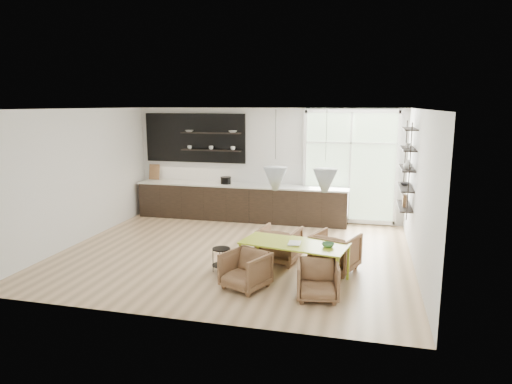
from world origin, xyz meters
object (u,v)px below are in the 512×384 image
at_px(armchair_back_right, 335,252).
at_px(wire_stool, 221,257).
at_px(armchair_back_left, 279,244).
at_px(armchair_front_left, 245,270).
at_px(armchair_front_right, 318,280).
at_px(dining_table, 294,245).

xyz_separation_m(armchair_back_right, wire_stool, (-1.99, -0.56, -0.07)).
bearing_deg(armchair_back_left, armchair_front_left, 87.31).
bearing_deg(armchair_front_right, armchair_back_left, 111.75).
relative_size(armchair_back_right, armchair_front_left, 1.13).
height_order(dining_table, wire_stool, dining_table).
bearing_deg(armchair_front_right, wire_stool, 148.68).
height_order(dining_table, armchair_back_left, armchair_back_left).
bearing_deg(armchair_front_left, armchair_back_left, 102.35).
height_order(armchair_back_right, wire_stool, armchair_back_right).
bearing_deg(armchair_front_right, armchair_back_right, 73.82).
bearing_deg(armchair_back_right, armchair_back_left, 8.88).
bearing_deg(dining_table, wire_stool, -170.87).
distance_m(armchair_back_left, wire_stool, 1.20).
bearing_deg(dining_table, armchair_front_right, -44.73).
bearing_deg(armchair_front_right, dining_table, 115.54).
bearing_deg(armchair_front_left, wire_stool, 158.60).
bearing_deg(armchair_front_left, armchair_back_right, 65.21).
height_order(armchair_front_left, armchair_front_right, armchair_front_left).
bearing_deg(armchair_front_left, armchair_front_right, 18.25).
height_order(armchair_front_right, wire_stool, armchair_front_right).
xyz_separation_m(dining_table, wire_stool, (-1.33, 0.05, -0.33)).
bearing_deg(armchair_front_left, dining_table, 63.72).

